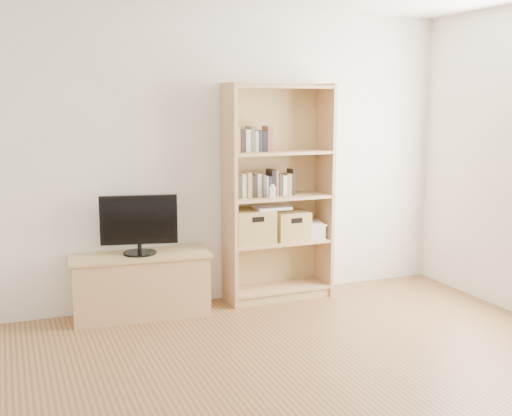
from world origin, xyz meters
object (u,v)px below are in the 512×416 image
baby_monitor (272,192)px  basket_right (291,225)px  tv_stand (141,286)px  basket_left (252,226)px  television (139,225)px  bookshelf (279,193)px  laptop (272,208)px

baby_monitor → basket_right: 0.42m
tv_stand → basket_left: (1.02, 0.03, 0.44)m
basket_right → baby_monitor: bearing=-156.5°
tv_stand → baby_monitor: 1.40m
television → basket_left: (1.02, 0.03, -0.09)m
bookshelf → television: (-1.28, -0.04, -0.19)m
bookshelf → baby_monitor: bearing=-135.0°
tv_stand → laptop: (1.21, 0.02, 0.60)m
tv_stand → basket_left: size_ratio=3.09×
bookshelf → basket_left: bearing=-178.8°
basket_right → laptop: size_ratio=0.98×
bookshelf → baby_monitor: bookshelf is taller
bookshelf → television: size_ratio=3.08×
tv_stand → bookshelf: size_ratio=0.57×
tv_stand → baby_monitor: size_ratio=11.21×
tv_stand → baby_monitor: baby_monitor is taller
basket_left → laptop: (0.19, -0.01, 0.16)m
television → baby_monitor: bearing=8.1°
baby_monitor → bookshelf: bearing=56.6°
bookshelf → television: bookshelf is taller
baby_monitor → laptop: (0.03, 0.09, -0.15)m
television → laptop: size_ratio=2.01×
basket_right → laptop: (-0.19, -0.02, 0.18)m
baby_monitor → basket_left: 0.36m
basket_right → laptop: bearing=-177.1°
tv_stand → basket_left: basket_left is taller
tv_stand → bookshelf: bookshelf is taller
television → basket_left: television is taller
television → laptop: 1.21m
baby_monitor → laptop: baby_monitor is taller
tv_stand → baby_monitor: bearing=0.8°
bookshelf → basket_left: size_ratio=5.42×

